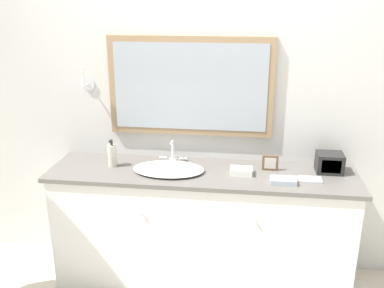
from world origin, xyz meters
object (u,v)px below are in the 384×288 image
(soap_bottle, at_px, (112,155))
(appliance_box, at_px, (329,163))
(picture_frame, at_px, (270,163))
(sink_basin, at_px, (169,168))

(soap_bottle, xyz_separation_m, appliance_box, (1.53, 0.09, -0.01))
(picture_frame, bearing_deg, soap_bottle, -176.77)
(appliance_box, xyz_separation_m, picture_frame, (-0.41, -0.02, -0.01))
(sink_basin, distance_m, soap_bottle, 0.42)
(soap_bottle, bearing_deg, appliance_box, 3.29)
(appliance_box, bearing_deg, picture_frame, -176.52)
(appliance_box, height_order, picture_frame, appliance_box)
(sink_basin, relative_size, soap_bottle, 2.49)
(appliance_box, relative_size, picture_frame, 1.62)
(soap_bottle, distance_m, picture_frame, 1.12)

